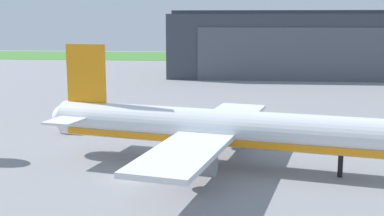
{
  "coord_description": "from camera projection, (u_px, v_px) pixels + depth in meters",
  "views": [
    {
      "loc": [
        11.74,
        -51.21,
        17.26
      ],
      "look_at": [
        4.91,
        18.39,
        4.68
      ],
      "focal_mm": 45.96,
      "sensor_mm": 36.0,
      "label": 1
    }
  ],
  "objects": [
    {
      "name": "ground_plane",
      "position": [
        132.0,
        178.0,
        54.34
      ],
      "size": [
        440.0,
        440.0,
        0.0
      ],
      "primitive_type": "plane",
      "color": "gray"
    },
    {
      "name": "grass_field_strip",
      "position": [
        216.0,
        56.0,
        235.68
      ],
      "size": [
        440.0,
        56.0,
        0.08
      ],
      "primitive_type": "cube",
      "color": "#448033",
      "rests_on": "ground_plane"
    },
    {
      "name": "maintenance_hangar",
      "position": [
        295.0,
        45.0,
        153.37
      ],
      "size": [
        76.57,
        31.43,
        20.15
      ],
      "color": "#383D47",
      "rests_on": "ground_plane"
    },
    {
      "name": "airliner_near_left",
      "position": [
        219.0,
        129.0,
        58.28
      ],
      "size": [
        44.36,
        38.15,
        14.27
      ],
      "color": "silver",
      "rests_on": "ground_plane"
    },
    {
      "name": "pushback_tractor",
      "position": [
        72.0,
        125.0,
        76.9
      ],
      "size": [
        2.63,
        3.86,
        2.11
      ],
      "color": "silver",
      "rests_on": "ground_plane"
    }
  ]
}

